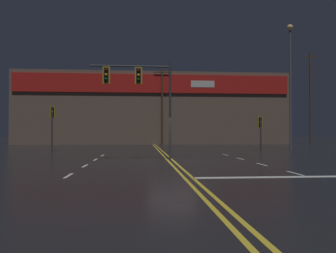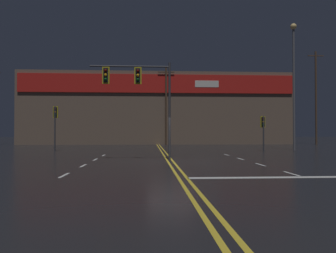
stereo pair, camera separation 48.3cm
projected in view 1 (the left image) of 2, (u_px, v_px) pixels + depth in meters
ground_plane at (172, 162)px, 18.02m from camera, size 200.00×200.00×0.00m
road_markings at (189, 164)px, 16.95m from camera, size 13.10×60.00×0.01m
traffic_signal_median at (138, 85)px, 19.03m from camera, size 4.71×0.36×5.73m
traffic_signal_corner_northwest at (52, 118)px, 27.78m from camera, size 0.42×0.36×3.87m
traffic_signal_corner_northeast at (260, 126)px, 28.96m from camera, size 0.42×0.36×3.05m
streetlight_near_left at (290, 72)px, 30.33m from camera, size 0.56×0.56×11.67m
building_backdrop at (153, 110)px, 48.57m from camera, size 37.43×10.23×9.87m
utility_pole_row at (170, 101)px, 43.47m from camera, size 45.25×0.26×12.71m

